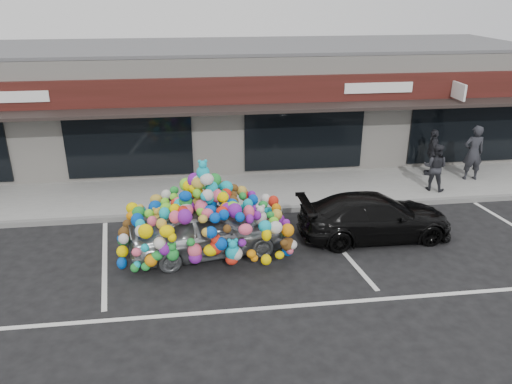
{
  "coord_description": "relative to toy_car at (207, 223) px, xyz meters",
  "views": [
    {
      "loc": [
        -0.84,
        -11.07,
        6.35
      ],
      "look_at": [
        0.78,
        1.4,
        1.15
      ],
      "focal_mm": 35.0,
      "sensor_mm": 36.0,
      "label": 1
    }
  ],
  "objects": [
    {
      "name": "parking_stripe_left",
      "position": [
        -2.58,
        -0.09,
        -0.82
      ],
      "size": [
        0.73,
        4.37,
        0.01
      ],
      "primitive_type": "cube",
      "rotation": [
        0.0,
        0.0,
        0.14
      ],
      "color": "silver",
      "rests_on": "ground"
    },
    {
      "name": "lane_line",
      "position": [
        2.62,
        -2.59,
        -0.82
      ],
      "size": [
        14.0,
        0.12,
        0.01
      ],
      "primitive_type": "cube",
      "color": "silver",
      "rests_on": "ground"
    },
    {
      "name": "pedestrian_a",
      "position": [
        9.21,
        3.75,
        0.28
      ],
      "size": [
        0.73,
        0.51,
        1.91
      ],
      "primitive_type": "imported",
      "rotation": [
        0.0,
        0.0,
        3.06
      ],
      "color": "black",
      "rests_on": "sidewalk"
    },
    {
      "name": "toy_car",
      "position": [
        0.0,
        0.0,
        0.0
      ],
      "size": [
        2.85,
        4.43,
        2.43
      ],
      "rotation": [
        0.0,
        0.0,
        1.75
      ],
      "color": "#B4BABF",
      "rests_on": "ground"
    },
    {
      "name": "pedestrian_b",
      "position": [
        7.5,
        3.0,
        0.1
      ],
      "size": [
        0.96,
        0.92,
        1.56
      ],
      "primitive_type": "imported",
      "rotation": [
        0.0,
        0.0,
        2.52
      ],
      "color": "black",
      "rests_on": "sidewalk"
    },
    {
      "name": "ground",
      "position": [
        0.62,
        -0.29,
        -0.83
      ],
      "size": [
        90.0,
        90.0,
        0.0
      ],
      "primitive_type": "plane",
      "color": "black",
      "rests_on": "ground"
    },
    {
      "name": "sidewalk",
      "position": [
        0.62,
        3.71,
        -0.75
      ],
      "size": [
        26.0,
        3.0,
        0.15
      ],
      "primitive_type": "cube",
      "color": "gray",
      "rests_on": "ground"
    },
    {
      "name": "parking_stripe_mid",
      "position": [
        3.42,
        -0.09,
        -0.82
      ],
      "size": [
        0.73,
        4.37,
        0.01
      ],
      "primitive_type": "cube",
      "rotation": [
        0.0,
        0.0,
        0.14
      ],
      "color": "silver",
      "rests_on": "ground"
    },
    {
      "name": "shop_building",
      "position": [
        0.62,
        8.15,
        1.34
      ],
      "size": [
        24.0,
        7.2,
        4.31
      ],
      "color": "beige",
      "rests_on": "ground"
    },
    {
      "name": "kerb",
      "position": [
        0.62,
        2.21,
        -0.75
      ],
      "size": [
        26.0,
        0.18,
        0.16
      ],
      "primitive_type": "cube",
      "color": "slate",
      "rests_on": "ground"
    },
    {
      "name": "black_sedan",
      "position": [
        4.53,
        0.3,
        -0.22
      ],
      "size": [
        1.75,
        4.17,
        1.2
      ],
      "primitive_type": "imported",
      "rotation": [
        0.0,
        0.0,
        1.59
      ],
      "color": "black",
      "rests_on": "ground"
    },
    {
      "name": "pedestrian_c",
      "position": [
        8.07,
        4.4,
        0.14
      ],
      "size": [
        1.04,
        0.73,
        1.64
      ],
      "primitive_type": "imported",
      "rotation": [
        0.0,
        0.0,
        4.32
      ],
      "color": "black",
      "rests_on": "sidewalk"
    }
  ]
}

